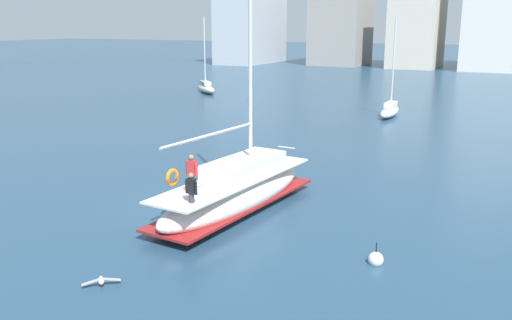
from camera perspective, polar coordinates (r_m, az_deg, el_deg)
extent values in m
plane|color=navy|center=(23.91, -6.16, -5.24)|extent=(400.00, 400.00, 0.00)
ellipsoid|color=white|center=(23.59, -2.13, -3.65)|extent=(3.44, 9.81, 1.40)
cube|color=maroon|center=(23.69, -2.13, -4.37)|extent=(3.44, 9.62, 0.10)
cube|color=beige|center=(23.38, -2.15, -1.92)|extent=(3.19, 9.31, 0.08)
cube|color=white|center=(23.85, -1.18, -0.62)|extent=(2.14, 4.48, 0.70)
cylinder|color=silver|center=(23.50, -0.59, 11.86)|extent=(0.16, 0.16, 10.98)
cylinder|color=#B7B7BC|center=(21.54, -4.73, 2.59)|extent=(0.75, 5.74, 0.12)
cylinder|color=silver|center=(26.90, 3.16, 1.30)|extent=(0.90, 0.16, 0.06)
torus|color=orange|center=(21.93, -8.61, -1.76)|extent=(0.22, 0.71, 0.70)
cylinder|color=#33333D|center=(21.04, -6.59, -2.56)|extent=(0.20, 0.20, 0.80)
cube|color=red|center=(20.86, -6.65, -0.77)|extent=(0.34, 0.23, 0.56)
sphere|color=#9E7051|center=(20.76, -6.68, 0.27)|extent=(0.20, 0.20, 0.20)
cylinder|color=red|center=(21.00, -7.11, -0.82)|extent=(0.09, 0.09, 0.50)
cylinder|color=red|center=(20.74, -6.17, -0.99)|extent=(0.09, 0.09, 0.50)
cylinder|color=#33333D|center=(20.24, -6.63, -3.90)|extent=(0.20, 0.20, 0.35)
cube|color=black|center=(20.10, -6.67, -2.67)|extent=(0.34, 0.23, 0.56)
sphere|color=#9E7051|center=(20.00, -6.70, -1.59)|extent=(0.20, 0.20, 0.20)
cylinder|color=black|center=(20.25, -7.15, -2.70)|extent=(0.09, 0.09, 0.50)
cylinder|color=black|center=(19.99, -6.17, -2.90)|extent=(0.09, 0.09, 0.50)
torus|color=silver|center=(21.16, -6.20, -1.84)|extent=(0.76, 0.14, 0.76)
ellipsoid|color=white|center=(48.93, 13.57, 4.83)|extent=(1.26, 5.04, 0.81)
cube|color=white|center=(49.09, 13.67, 5.56)|extent=(0.80, 2.02, 0.40)
cylinder|color=silver|center=(48.85, 13.94, 9.63)|extent=(0.13, 0.13, 7.37)
ellipsoid|color=#B7B2A8|center=(64.30, -5.12, 7.29)|extent=(4.87, 4.82, 0.90)
cube|color=#B7B2A8|center=(64.50, -5.20, 7.89)|extent=(2.18, 2.16, 0.40)
cylinder|color=silver|center=(64.36, -5.30, 11.08)|extent=(0.14, 0.14, 7.58)
ellipsoid|color=silver|center=(17.89, -15.61, -11.90)|extent=(0.38, 0.38, 0.16)
sphere|color=silver|center=(18.05, -15.65, -11.56)|extent=(0.11, 0.11, 0.11)
cone|color=gold|center=(18.11, -15.66, -11.50)|extent=(0.08, 0.08, 0.04)
cube|color=#9E9993|center=(17.88, -16.57, -11.91)|extent=(0.51, 0.50, 0.14)
cube|color=#9E9993|center=(17.89, -14.67, -11.77)|extent=(0.51, 0.50, 0.14)
sphere|color=silver|center=(19.19, 12.20, -9.95)|extent=(0.52, 0.52, 0.52)
cylinder|color=black|center=(19.07, 12.25, -9.13)|extent=(0.04, 0.04, 0.60)
cube|color=#B2B7BC|center=(112.74, -0.51, 14.83)|extent=(7.73, 17.73, 19.20)
cube|color=gray|center=(109.16, 8.75, 13.65)|extent=(9.36, 12.12, 15.17)
cube|color=beige|center=(105.64, 16.28, 13.60)|extent=(8.10, 13.42, 16.42)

